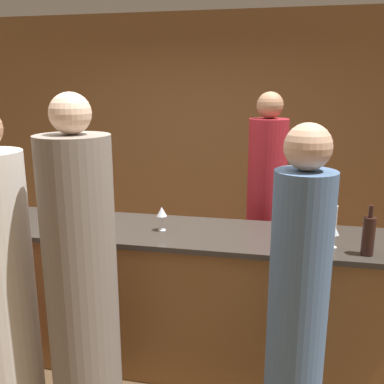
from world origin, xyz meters
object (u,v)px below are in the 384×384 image
at_px(wine_bottle_2, 11,216).
at_px(guest_0, 83,295).
at_px(wine_bottle_1, 311,234).
at_px(ice_bucket, 321,220).
at_px(bartender, 265,220).
at_px(guest_2, 297,318).
at_px(wine_bottle_0, 368,235).

bearing_deg(wine_bottle_2, guest_0, -35.59).
distance_m(wine_bottle_1, wine_bottle_2, 1.95).
bearing_deg(ice_bucket, bartender, 123.79).
bearing_deg(ice_bucket, guest_2, -100.93).
xyz_separation_m(bartender, wine_bottle_0, (0.61, -0.88, 0.22)).
height_order(bartender, wine_bottle_2, bartender).
bearing_deg(guest_2, wine_bottle_2, 165.20).
height_order(wine_bottle_0, wine_bottle_2, wine_bottle_0).
bearing_deg(guest_2, wine_bottle_0, 53.50).
relative_size(bartender, ice_bucket, 9.30).
bearing_deg(wine_bottle_1, wine_bottle_0, 4.75).
height_order(guest_2, wine_bottle_0, guest_2).
bearing_deg(bartender, guest_0, 58.88).
relative_size(wine_bottle_0, wine_bottle_1, 1.00).
xyz_separation_m(guest_2, wine_bottle_0, (0.41, 0.55, 0.27)).
height_order(guest_0, guest_2, guest_0).
relative_size(guest_0, wine_bottle_1, 6.51).
xyz_separation_m(wine_bottle_0, ice_bucket, (-0.24, 0.32, -0.02)).
bearing_deg(guest_2, guest_0, -177.38).
bearing_deg(wine_bottle_0, ice_bucket, 126.67).
xyz_separation_m(wine_bottle_0, wine_bottle_2, (-2.27, -0.06, -0.01)).
height_order(guest_0, ice_bucket, guest_0).
distance_m(wine_bottle_0, wine_bottle_2, 2.27).
relative_size(bartender, wine_bottle_1, 6.46).
bearing_deg(ice_bucket, wine_bottle_1, -103.51).
bearing_deg(wine_bottle_1, bartender, 107.79).
relative_size(bartender, wine_bottle_2, 6.75).
xyz_separation_m(bartender, wine_bottle_1, (0.29, -0.91, 0.22)).
xyz_separation_m(bartender, ice_bucket, (0.38, -0.56, 0.20)).
bearing_deg(wine_bottle_1, guest_2, -99.20).
distance_m(guest_2, wine_bottle_0, 0.74).
distance_m(bartender, guest_2, 1.45).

